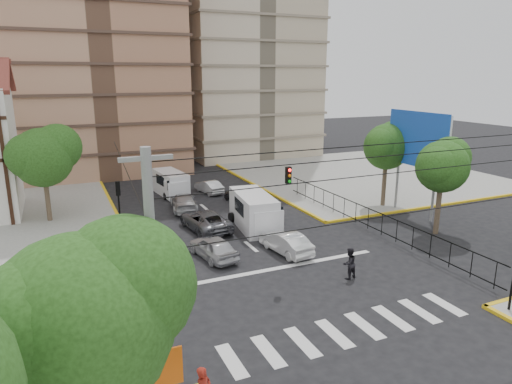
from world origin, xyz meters
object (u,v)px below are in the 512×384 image
traffic_light_nw (119,204)px  district_sign (168,376)px  pedestrian_crosswalk (349,263)px  van_left_lane (171,184)px  van_right_lane (255,212)px  car_white_front_right (286,242)px  car_silver_front_left (213,247)px

traffic_light_nw → district_sign: bearing=-93.4°
district_sign → pedestrian_crosswalk: district_sign is taller
district_sign → van_left_lane: 30.15m
district_sign → van_left_lane: bearing=76.1°
van_right_lane → car_white_front_right: (-0.11, -5.04, -0.55)m
district_sign → pedestrian_crosswalk: bearing=32.8°
van_left_lane → car_silver_front_left: bearing=-101.6°
pedestrian_crosswalk → car_white_front_right: bearing=-83.1°
traffic_light_nw → car_white_front_right: bearing=-26.4°
van_left_lane → district_sign: bearing=-110.8°
traffic_light_nw → district_sign: (-1.00, -17.04, -0.66)m
van_right_lane → traffic_light_nw: bearing=-170.9°
car_silver_front_left → car_white_front_right: bearing=156.9°
van_left_lane → car_white_front_right: size_ratio=1.23×
traffic_light_nw → car_white_front_right: traffic_light_nw is taller
van_left_lane → pedestrian_crosswalk: 22.09m
car_white_front_right → van_left_lane: bearing=-87.4°
van_left_lane → car_silver_front_left: van_left_lane is taller
van_right_lane → car_white_front_right: van_right_lane is taller
pedestrian_crosswalk → district_sign: bearing=23.0°
van_right_lane → pedestrian_crosswalk: van_right_lane is taller
car_silver_front_left → traffic_light_nw: bearing=-45.9°
car_white_front_right → pedestrian_crosswalk: bearing=98.8°
car_silver_front_left → pedestrian_crosswalk: size_ratio=2.31×
car_white_front_right → traffic_light_nw: bearing=-34.3°
car_silver_front_left → pedestrian_crosswalk: 8.28m
district_sign → van_left_lane: size_ratio=0.63×
car_white_front_right → pedestrian_crosswalk: (1.43, -4.76, 0.20)m
traffic_light_nw → van_right_lane: 9.69m
van_left_lane → car_white_front_right: bearing=-86.3°
car_silver_front_left → van_right_lane: bearing=-148.7°
van_right_lane → car_white_front_right: bearing=-84.5°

